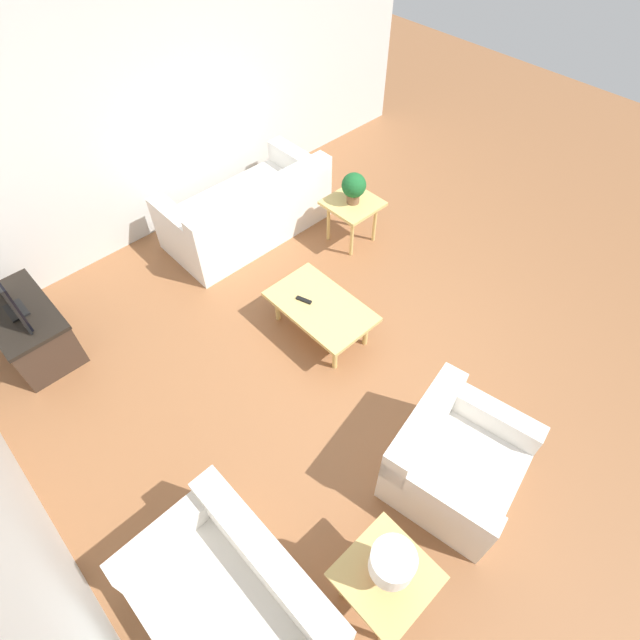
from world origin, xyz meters
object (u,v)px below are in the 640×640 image
sofa (248,212)px  loveseat (236,604)px  armchair (453,461)px  coffee_table (321,308)px  side_table_lamp (386,578)px  side_table_plant (352,208)px  tv_stand_chest (29,328)px  television (2,291)px  potted_plant (354,186)px  table_lamp (391,565)px

sofa → loveseat: 4.11m
sofa → armchair: size_ratio=1.70×
coffee_table → side_table_lamp: bearing=146.5°
side_table_plant → tv_stand_chest: (0.99, 3.42, -0.18)m
sofa → coffee_table: 1.77m
coffee_table → television: bearing=50.9°
sofa → coffee_table: size_ratio=1.82×
sofa → armchair: sofa is taller
sofa → tv_stand_chest: (0.06, 2.62, -0.02)m
loveseat → potted_plant: size_ratio=3.81×
side_table_lamp → table_lamp: size_ratio=1.39×
television → side_table_lamp: bearing=-167.9°
potted_plant → loveseat: bearing=123.6°
sofa → table_lamp: size_ratio=4.70×
tv_stand_chest → armchair: bearing=-152.6°
sofa → side_table_lamp: (-3.77, 1.80, 0.16)m
side_table_plant → table_lamp: table_lamp is taller
side_table_plant → armchair: bearing=149.5°
tv_stand_chest → table_lamp: table_lamp is taller
armchair → coffee_table: 1.86m
sofa → side_table_lamp: size_ratio=3.39×
loveseat → side_table_plant: size_ratio=2.43×
coffee_table → side_table_plant: bearing=-57.7°
sofa → side_table_plant: size_ratio=3.39×
side_table_plant → table_lamp: (-2.84, 2.60, 0.33)m
loveseat → potted_plant: (2.25, -3.39, 0.47)m
sofa → side_table_plant: sofa is taller
side_table_lamp → table_lamp: (0.00, -0.00, 0.33)m
sofa → television: television is taller
side_table_plant → sofa: bearing=40.6°
side_table_plant → television: 3.58m
television → tv_stand_chest: bearing=-90.0°
television → potted_plant: (-0.99, -3.42, -0.05)m
side_table_plant → potted_plant: bearing=0.0°
sofa → tv_stand_chest: bearing=-1.2°
armchair → table_lamp: size_ratio=2.77×
sofa → potted_plant: 1.30m
armchair → side_table_plant: bearing=48.5°
coffee_table → tv_stand_chest: bearing=50.8°
sofa → side_table_lamp: 4.18m
coffee_table → television: television is taller
armchair → tv_stand_chest: armchair is taller
side_table_lamp → armchair: bearing=-78.4°
side_table_lamp → table_lamp: bearing=-26.6°
side_table_plant → loveseat: bearing=123.6°
potted_plant → side_table_plant: bearing=0.0°
loveseat → tv_stand_chest: (3.24, 0.03, 0.00)m
potted_plant → television: bearing=73.9°
loveseat → side_table_lamp: (-0.59, -0.79, 0.18)m
sofa → loveseat: bearing=50.9°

